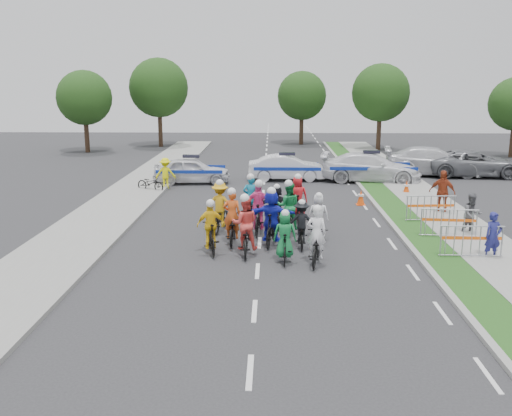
{
  "coord_description": "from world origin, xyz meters",
  "views": [
    {
      "loc": [
        0.39,
        -16.14,
        5.59
      ],
      "look_at": [
        -0.14,
        3.67,
        1.1
      ],
      "focal_mm": 40.0,
      "sensor_mm": 36.0,
      "label": 1
    }
  ],
  "objects_px": {
    "barrier_1": "(449,224)",
    "tree_3": "(159,88)",
    "rider_10": "(220,211)",
    "spectator_1": "(472,215)",
    "cone_0": "(361,198)",
    "rider_4": "(301,228)",
    "rider_3": "(211,232)",
    "barrier_0": "(471,243)",
    "civilian_sedan": "(433,161)",
    "police_car_1": "(287,168)",
    "rider_7": "(318,220)",
    "rider_13": "(297,202)",
    "rider_5": "(271,221)",
    "civilian_suv": "(474,163)",
    "spectator_2": "(442,193)",
    "rider_1": "(285,241)",
    "police_car_0": "(191,170)",
    "rider_2": "(245,232)",
    "rider_0": "(316,244)",
    "rider_6": "(232,225)",
    "parked_bike": "(150,183)",
    "cone_1": "(407,188)",
    "police_car_2": "(371,168)",
    "tree_1": "(381,93)",
    "rider_9": "(259,213)",
    "rider_12": "(251,206)",
    "rider_11": "(277,209)",
    "barrier_2": "(430,209)",
    "tree_4": "(302,96)",
    "rider_8": "(288,214)",
    "marshal_hiviz": "(166,173)",
    "tree_0": "(84,98)"
  },
  "relations": [
    {
      "from": "rider_1",
      "to": "rider_3",
      "type": "relative_size",
      "value": 0.93
    },
    {
      "from": "rider_7",
      "to": "tree_1",
      "type": "relative_size",
      "value": 0.25
    },
    {
      "from": "rider_10",
      "to": "spectator_2",
      "type": "relative_size",
      "value": 1.08
    },
    {
      "from": "rider_1",
      "to": "rider_9",
      "type": "bearing_deg",
      "value": -74.0
    },
    {
      "from": "rider_5",
      "to": "tree_3",
      "type": "distance_m",
      "value": 30.99
    },
    {
      "from": "barrier_2",
      "to": "cone_1",
      "type": "distance_m",
      "value": 5.85
    },
    {
      "from": "spectator_2",
      "to": "cone_0",
      "type": "height_order",
      "value": "spectator_2"
    },
    {
      "from": "barrier_1",
      "to": "cone_0",
      "type": "distance_m",
      "value": 6.11
    },
    {
      "from": "police_car_0",
      "to": "police_car_1",
      "type": "bearing_deg",
      "value": -83.95
    },
    {
      "from": "rider_4",
      "to": "barrier_2",
      "type": "xyz_separation_m",
      "value": [
        5.28,
        3.4,
        -0.1
      ]
    },
    {
      "from": "rider_2",
      "to": "rider_7",
      "type": "xyz_separation_m",
      "value": [
        2.52,
        1.91,
        -0.08
      ]
    },
    {
      "from": "rider_8",
      "to": "rider_13",
      "type": "relative_size",
      "value": 1.06
    },
    {
      "from": "spectator_2",
      "to": "tree_4",
      "type": "xyz_separation_m",
      "value": [
        -4.57,
        26.48,
        3.24
      ]
    },
    {
      "from": "barrier_1",
      "to": "rider_12",
      "type": "bearing_deg",
      "value": 161.38
    },
    {
      "from": "rider_13",
      "to": "cone_1",
      "type": "distance_m",
      "value": 7.86
    },
    {
      "from": "rider_11",
      "to": "rider_2",
      "type": "bearing_deg",
      "value": 65.64
    },
    {
      "from": "parked_bike",
      "to": "tree_3",
      "type": "xyz_separation_m",
      "value": [
        -3.25,
        19.76,
        4.46
      ]
    },
    {
      "from": "rider_5",
      "to": "rider_6",
      "type": "height_order",
      "value": "rider_5"
    },
    {
      "from": "tree_3",
      "to": "rider_4",
      "type": "bearing_deg",
      "value": -70.49
    },
    {
      "from": "rider_3",
      "to": "rider_2",
      "type": "bearing_deg",
      "value": 164.83
    },
    {
      "from": "rider_8",
      "to": "marshal_hiviz",
      "type": "bearing_deg",
      "value": -53.81
    },
    {
      "from": "barrier_0",
      "to": "civilian_sedan",
      "type": "bearing_deg",
      "value": 78.62
    },
    {
      "from": "civilian_suv",
      "to": "tree_3",
      "type": "xyz_separation_m",
      "value": [
        -21.3,
        14.68,
        4.12
      ]
    },
    {
      "from": "police_car_0",
      "to": "cone_0",
      "type": "xyz_separation_m",
      "value": [
        8.45,
        -5.34,
        -0.37
      ]
    },
    {
      "from": "barrier_0",
      "to": "rider_7",
      "type": "bearing_deg",
      "value": 153.19
    },
    {
      "from": "cone_0",
      "to": "rider_4",
      "type": "bearing_deg",
      "value": -114.38
    },
    {
      "from": "rider_10",
      "to": "rider_12",
      "type": "distance_m",
      "value": 1.8
    },
    {
      "from": "police_car_1",
      "to": "cone_0",
      "type": "bearing_deg",
      "value": -155.25
    },
    {
      "from": "civilian_sedan",
      "to": "tree_1",
      "type": "bearing_deg",
      "value": 13.92
    },
    {
      "from": "rider_6",
      "to": "police_car_2",
      "type": "xyz_separation_m",
      "value": [
        6.88,
        12.38,
        0.14
      ]
    },
    {
      "from": "rider_1",
      "to": "spectator_2",
      "type": "relative_size",
      "value": 0.9
    },
    {
      "from": "rider_10",
      "to": "civilian_suv",
      "type": "relative_size",
      "value": 0.37
    },
    {
      "from": "civilian_sedan",
      "to": "barrier_0",
      "type": "bearing_deg",
      "value": 177.97
    },
    {
      "from": "parked_bike",
      "to": "rider_5",
      "type": "bearing_deg",
      "value": -120.47
    },
    {
      "from": "civilian_sedan",
      "to": "tree_3",
      "type": "relative_size",
      "value": 0.78
    },
    {
      "from": "parked_bike",
      "to": "tree_3",
      "type": "bearing_deg",
      "value": 35.9
    },
    {
      "from": "rider_3",
      "to": "barrier_1",
      "type": "height_order",
      "value": "rider_3"
    },
    {
      "from": "rider_9",
      "to": "cone_1",
      "type": "height_order",
      "value": "rider_9"
    },
    {
      "from": "rider_7",
      "to": "rider_13",
      "type": "height_order",
      "value": "rider_13"
    },
    {
      "from": "rider_4",
      "to": "police_car_1",
      "type": "height_order",
      "value": "rider_4"
    },
    {
      "from": "tree_0",
      "to": "cone_0",
      "type": "bearing_deg",
      "value": -45.36
    },
    {
      "from": "rider_7",
      "to": "rider_9",
      "type": "xyz_separation_m",
      "value": [
        -2.13,
        0.63,
        0.11
      ]
    },
    {
      "from": "rider_10",
      "to": "cone_0",
      "type": "height_order",
      "value": "rider_10"
    },
    {
      "from": "rider_1",
      "to": "cone_0",
      "type": "bearing_deg",
      "value": -112.3
    },
    {
      "from": "rider_3",
      "to": "barrier_0",
      "type": "relative_size",
      "value": 0.92
    },
    {
      "from": "barrier_1",
      "to": "tree_3",
      "type": "xyz_separation_m",
      "value": [
        -15.7,
        28.38,
        4.33
      ]
    },
    {
      "from": "police_car_0",
      "to": "cone_1",
      "type": "relative_size",
      "value": 5.93
    },
    {
      "from": "rider_10",
      "to": "spectator_1",
      "type": "relative_size",
      "value": 1.31
    },
    {
      "from": "rider_7",
      "to": "spectator_2",
      "type": "distance_m",
      "value": 6.76
    },
    {
      "from": "rider_0",
      "to": "rider_6",
      "type": "bearing_deg",
      "value": -28.61
    }
  ]
}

